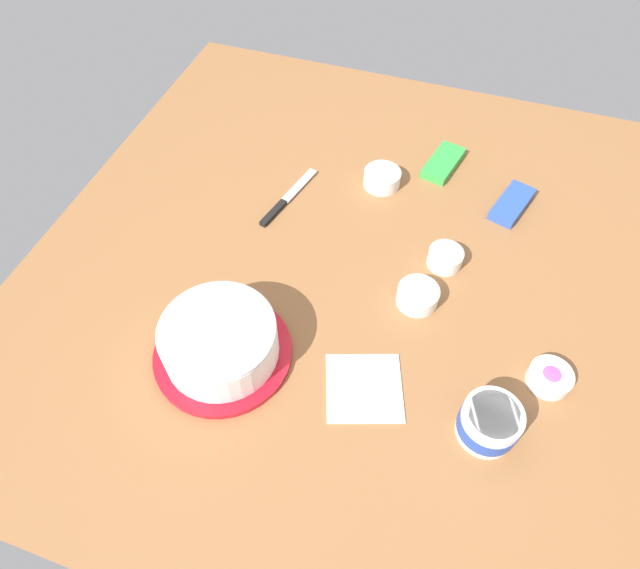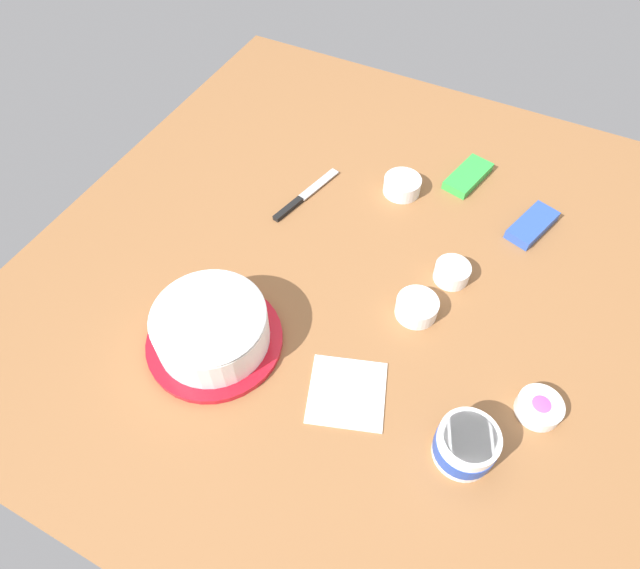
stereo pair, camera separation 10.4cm
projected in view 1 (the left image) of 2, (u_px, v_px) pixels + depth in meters
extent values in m
plane|color=#936038|center=(366.00, 265.00, 1.28)|extent=(1.54, 1.54, 0.00)
cylinder|color=red|center=(223.00, 353.00, 1.13)|extent=(0.28, 0.28, 0.01)
cylinder|color=brown|center=(220.00, 343.00, 1.10)|extent=(0.21, 0.21, 0.07)
cylinder|color=white|center=(220.00, 341.00, 1.09)|extent=(0.23, 0.23, 0.08)
ellipsoid|color=white|center=(216.00, 329.00, 1.06)|extent=(0.23, 0.23, 0.03)
cylinder|color=white|center=(489.00, 423.00, 1.00)|extent=(0.11, 0.11, 0.08)
cylinder|color=#2347B2|center=(489.00, 424.00, 1.01)|extent=(0.11, 0.11, 0.04)
cylinder|color=white|center=(494.00, 415.00, 0.98)|extent=(0.09, 0.09, 0.01)
cube|color=silver|center=(299.00, 185.00, 1.43)|extent=(0.14, 0.05, 0.00)
cube|color=black|center=(273.00, 213.00, 1.37)|extent=(0.10, 0.04, 0.01)
cylinder|color=white|center=(550.00, 378.00, 1.09)|extent=(0.09, 0.09, 0.03)
cylinder|color=#B251C6|center=(550.00, 377.00, 1.08)|extent=(0.07, 0.07, 0.01)
ellipsoid|color=#B251C6|center=(551.00, 376.00, 1.08)|extent=(0.06, 0.06, 0.02)
cylinder|color=white|center=(445.00, 258.00, 1.27)|extent=(0.08, 0.08, 0.04)
cylinder|color=blue|center=(445.00, 258.00, 1.27)|extent=(0.07, 0.07, 0.01)
ellipsoid|color=blue|center=(446.00, 256.00, 1.26)|extent=(0.06, 0.06, 0.02)
cylinder|color=white|center=(418.00, 296.00, 1.20)|extent=(0.09, 0.09, 0.04)
cylinder|color=yellow|center=(418.00, 295.00, 1.20)|extent=(0.08, 0.08, 0.01)
ellipsoid|color=yellow|center=(418.00, 293.00, 1.19)|extent=(0.06, 0.06, 0.02)
cylinder|color=white|center=(382.00, 178.00, 1.43)|extent=(0.10, 0.10, 0.04)
cylinder|color=orange|center=(382.00, 178.00, 1.43)|extent=(0.08, 0.08, 0.01)
ellipsoid|color=orange|center=(382.00, 176.00, 1.42)|extent=(0.07, 0.07, 0.02)
cube|color=green|center=(443.00, 163.00, 1.48)|extent=(0.16, 0.10, 0.02)
cube|color=#2D51B2|center=(512.00, 204.00, 1.38)|extent=(0.16, 0.11, 0.02)
cube|color=white|center=(364.00, 387.00, 1.09)|extent=(0.19, 0.19, 0.01)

